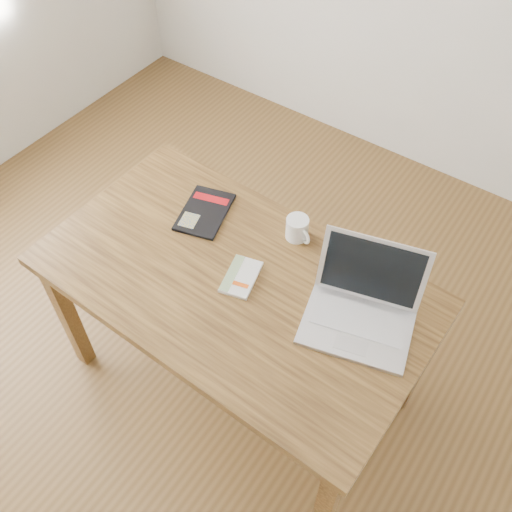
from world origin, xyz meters
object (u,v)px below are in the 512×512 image
Objects in this scene: desk at (235,293)px; white_guidebook at (241,277)px; coffee_mug at (298,228)px; laptop at (362,307)px; black_guidebook at (204,212)px.

white_guidebook reaches higher than desk.
laptop is at bearing -2.15° from coffee_mug.
desk is 12.01× the size of coffee_mug.
white_guidebook is 0.29m from coffee_mug.
black_guidebook is 0.67× the size of laptop.
white_guidebook is at bearing -77.56° from coffee_mug.
white_guidebook is 0.35m from black_guidebook.
coffee_mug is at bearing -0.42° from black_guidebook.
white_guidebook is at bearing 178.40° from laptop.
coffee_mug is at bearing 77.30° from desk.
desk is 0.33m from coffee_mug.
desk is 3.30× the size of laptop.
black_guidebook is at bearing 158.98° from laptop.
black_guidebook is 0.73m from laptop.
desk is at bearing -80.28° from coffee_mug.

